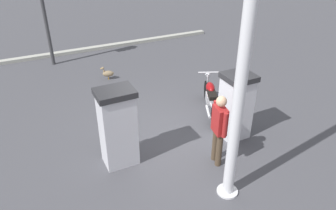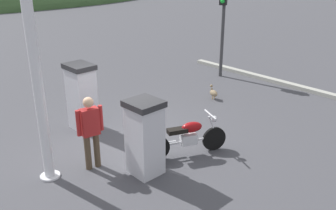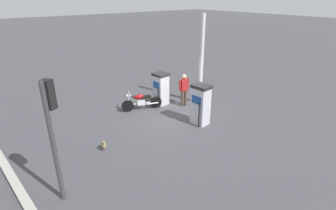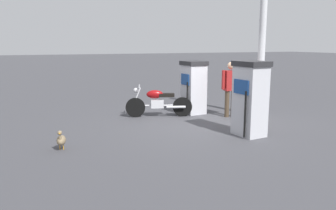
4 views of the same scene
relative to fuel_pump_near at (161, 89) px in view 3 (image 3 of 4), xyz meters
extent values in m
plane|color=#424247|center=(0.45, 1.37, -0.80)|extent=(120.00, 120.00, 0.00)
cube|color=silver|center=(0.00, 0.00, -0.07)|extent=(0.62, 0.65, 1.46)
cube|color=#1E478C|center=(0.30, 0.03, 0.25)|extent=(0.07, 0.42, 0.32)
cube|color=#262628|center=(0.00, 0.00, 0.72)|extent=(0.68, 0.71, 0.12)
cylinder|color=black|center=(0.32, 0.21, -0.29)|extent=(0.05, 0.05, 0.95)
cube|color=silver|center=(0.00, 2.73, -0.01)|extent=(0.58, 0.72, 1.59)
cube|color=#1E478C|center=(0.27, 2.76, 0.34)|extent=(0.07, 0.47, 0.32)
cube|color=#262628|center=(0.00, 2.73, 0.85)|extent=(0.64, 0.79, 0.12)
cylinder|color=black|center=(0.29, 2.96, -0.25)|extent=(0.05, 0.05, 1.04)
cylinder|color=black|center=(1.78, -0.20, -0.52)|extent=(0.55, 0.25, 0.56)
cylinder|color=black|center=(0.49, 0.25, -0.52)|extent=(0.55, 0.25, 0.56)
cube|color=silver|center=(1.18, 0.01, -0.42)|extent=(0.41, 0.31, 0.24)
cylinder|color=silver|center=(1.14, 0.03, -0.47)|extent=(0.98, 0.38, 0.05)
ellipsoid|color=maroon|center=(1.25, -0.01, -0.14)|extent=(0.53, 0.36, 0.24)
cube|color=black|center=(0.93, 0.10, -0.17)|extent=(0.48, 0.33, 0.10)
cylinder|color=silver|center=(1.74, -0.18, -0.22)|extent=(0.26, 0.12, 0.57)
cylinder|color=silver|center=(1.67, -0.16, 0.10)|extent=(0.22, 0.54, 0.04)
sphere|color=silver|center=(1.76, -0.19, -0.02)|extent=(0.18, 0.18, 0.14)
cylinder|color=silver|center=(0.72, 0.30, -0.50)|extent=(0.54, 0.25, 0.07)
cylinder|color=#473828|center=(-0.85, 0.85, -0.42)|extent=(0.14, 0.14, 0.77)
cylinder|color=#473828|center=(-0.65, 0.84, -0.42)|extent=(0.14, 0.14, 0.77)
cube|color=maroon|center=(-0.75, 0.85, 0.25)|extent=(0.38, 0.23, 0.57)
cylinder|color=maroon|center=(-0.99, 0.87, 0.28)|extent=(0.10, 0.10, 0.54)
cylinder|color=maroon|center=(-0.51, 0.83, 0.28)|extent=(0.10, 0.10, 0.54)
sphere|color=tan|center=(-0.75, 0.85, 0.67)|extent=(0.23, 0.23, 0.21)
ellipsoid|color=#847051|center=(4.11, 2.13, -0.61)|extent=(0.25, 0.38, 0.19)
cylinder|color=#847051|center=(4.14, 2.25, -0.55)|extent=(0.07, 0.07, 0.14)
sphere|color=#847051|center=(4.14, 2.27, -0.41)|extent=(0.11, 0.11, 0.09)
cone|color=orange|center=(4.16, 2.33, -0.42)|extent=(0.05, 0.07, 0.04)
cone|color=#847051|center=(4.07, 1.98, -0.58)|extent=(0.08, 0.08, 0.07)
cylinder|color=orange|center=(4.08, 2.14, -0.76)|extent=(0.02, 0.02, 0.10)
cylinder|color=orange|center=(4.14, 2.12, -0.76)|extent=(0.02, 0.02, 0.10)
cylinder|color=#38383A|center=(6.03, 3.69, 0.85)|extent=(0.16, 0.16, 3.31)
cube|color=black|center=(5.91, 3.62, 2.14)|extent=(0.29, 0.31, 0.72)
sphere|color=red|center=(5.82, 3.57, 2.36)|extent=(0.20, 0.20, 0.15)
sphere|color=orange|center=(5.82, 3.57, 2.14)|extent=(0.20, 0.20, 0.15)
sphere|color=green|center=(5.82, 3.57, 1.92)|extent=(0.20, 0.20, 0.15)
cylinder|color=silver|center=(-1.62, 1.07, 1.34)|extent=(0.20, 0.20, 4.29)
cylinder|color=silver|center=(-1.62, 1.07, -0.78)|extent=(0.40, 0.40, 0.04)
cube|color=#9E9E93|center=(7.02, 1.37, -0.74)|extent=(0.88, 8.39, 0.12)
camera|label=1|loc=(-5.44, 3.74, 3.73)|focal=34.82mm
camera|label=2|loc=(-3.79, -5.48, 3.36)|focal=39.87mm
camera|label=3|loc=(7.28, 9.85, 4.31)|focal=28.40mm
camera|label=4|loc=(4.80, 8.99, 1.30)|focal=36.38mm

